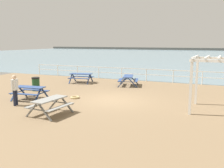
{
  "coord_description": "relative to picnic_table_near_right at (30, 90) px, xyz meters",
  "views": [
    {
      "loc": [
        5.65,
        -13.44,
        3.41
      ],
      "look_at": [
        -0.33,
        0.81,
        0.8
      ],
      "focal_mm": 40.38,
      "sensor_mm": 36.0,
      "label": 1
    }
  ],
  "objects": [
    {
      "name": "sea_band",
      "position": [
        4.53,
        54.57,
        -0.58
      ],
      "size": [
        142.0,
        90.0,
        0.01
      ],
      "primitive_type": "cube",
      "color": "gray",
      "rests_on": "ground"
    },
    {
      "name": "picnic_table_mid_centre",
      "position": [
        3.83,
        6.8,
        0.0
      ],
      "size": [
        1.91,
        2.13,
        0.8
      ],
      "rotation": [
        0.0,
        0.0,
        1.83
      ],
      "color": "#334C84",
      "rests_on": "ground"
    },
    {
      "name": "rope_coil",
      "position": [
        2.29,
        1.33,
        -0.53
      ],
      "size": [
        0.55,
        0.55,
        0.11
      ],
      "primitive_type": "torus",
      "color": "tan",
      "rests_on": "ground"
    },
    {
      "name": "ground_plane",
      "position": [
        4.53,
        1.82,
        -0.68
      ],
      "size": [
        30.0,
        24.0,
        0.2
      ],
      "primitive_type": "cube",
      "color": "#846B4C"
    },
    {
      "name": "lattice_pergola",
      "position": [
        10.25,
        1.5,
        1.41
      ],
      "size": [
        2.53,
        2.65,
        2.7
      ],
      "rotation": [
        0.0,
        0.0,
        -0.04
      ],
      "color": "white",
      "rests_on": "ground"
    },
    {
      "name": "distant_shoreline",
      "position": [
        4.53,
        97.57,
        -0.58
      ],
      "size": [
        142.0,
        6.0,
        1.8
      ],
      "primitive_type": "cube",
      "color": "#4C4C47",
      "rests_on": "ground"
    },
    {
      "name": "picnic_table_near_right",
      "position": [
        0.0,
        0.0,
        0.0
      ],
      "size": [
        1.96,
        1.71,
        0.8
      ],
      "rotation": [
        0.0,
        0.0,
        0.11
      ],
      "color": "#334C84",
      "rests_on": "ground"
    },
    {
      "name": "seaward_railing",
      "position": [
        4.53,
        9.57,
        0.18
      ],
      "size": [
        23.07,
        0.07,
        1.08
      ],
      "color": "white",
      "rests_on": "ground"
    },
    {
      "name": "picnic_table_far_left",
      "position": [
        3.04,
        -2.15,
        0.0
      ],
      "size": [
        1.68,
        1.93,
        0.8
      ],
      "rotation": [
        0.0,
        0.0,
        1.48
      ],
      "color": "gray",
      "rests_on": "ground"
    },
    {
      "name": "litter_bin",
      "position": [
        -1.49,
        2.35,
        -0.1
      ],
      "size": [
        0.55,
        0.55,
        0.95
      ],
      "color": "#1E4723",
      "rests_on": "ground"
    },
    {
      "name": "picnic_table_far_right",
      "position": [
        -0.28,
        6.6,
        0.0
      ],
      "size": [
        2.04,
        1.81,
        0.8
      ],
      "rotation": [
        0.0,
        0.0,
        0.18
      ],
      "color": "#334C84",
      "rests_on": "ground"
    },
    {
      "name": "visitor",
      "position": [
        0.26,
        -1.44,
        0.36
      ],
      "size": [
        0.28,
        0.52,
        1.66
      ],
      "rotation": [
        0.0,
        0.0,
        0.2
      ],
      "color": "#1E2338",
      "rests_on": "ground"
    }
  ]
}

